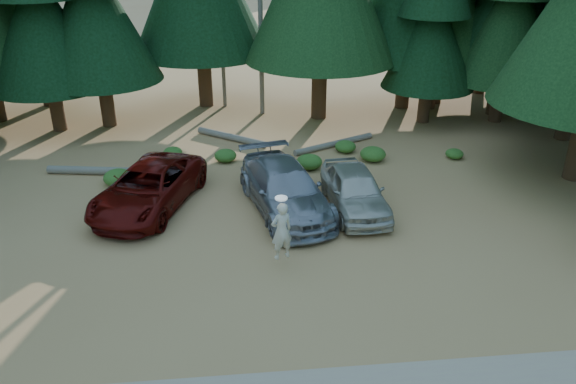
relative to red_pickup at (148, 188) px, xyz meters
name	(u,v)px	position (x,y,z in m)	size (l,w,h in m)	color
ground	(264,260)	(3.87, -3.93, -0.77)	(160.00, 160.00, 0.00)	#AB7B48
forest_belt_north	(247,111)	(3.87, 11.07, -0.77)	(36.00, 7.00, 22.00)	black
snag_back	(221,13)	(2.67, 12.07, 4.23)	(0.20, 0.20, 10.00)	#6A6055
red_pickup	(148,188)	(0.00, 0.00, 0.00)	(2.57, 5.57, 1.55)	#530A07
silver_minivan_center	(285,189)	(4.83, -0.69, 0.04)	(2.29, 5.63, 1.63)	gray
silver_minivan_right	(355,190)	(7.30, -0.87, -0.01)	(1.81, 4.49, 1.53)	beige
frisbee_player	(282,231)	(4.39, -4.29, 0.43)	(0.77, 0.64, 1.97)	beige
log_left	(103,171)	(-2.27, 3.12, -0.61)	(0.33, 0.33, 4.57)	#6A6055
log_mid	(231,137)	(2.98, 6.57, -0.62)	(0.32, 0.32, 3.84)	#6A6055
log_right	(334,144)	(7.65, 5.27, -0.64)	(0.27, 0.27, 4.27)	#6A6055
shrub_far_left	(118,177)	(-1.48, 2.08, -0.47)	(1.11, 1.11, 0.61)	#2B5D1C
shrub_left	(173,152)	(0.41, 4.72, -0.55)	(0.82, 0.82, 0.45)	#2B5D1C
shrub_center_left	(225,156)	(2.70, 4.03, -0.51)	(0.95, 0.95, 0.52)	#2B5D1C
shrub_center_right	(309,162)	(6.19, 2.91, -0.48)	(1.08, 1.08, 0.59)	#2B5D1C
shrub_right	(345,146)	(8.04, 4.59, -0.52)	(0.94, 0.94, 0.52)	#2B5D1C
shrub_far_right	(373,154)	(9.02, 3.48, -0.47)	(1.10, 1.10, 0.60)	#2B5D1C
shrub_edge_east	(454,154)	(12.62, 3.38, -0.56)	(0.76, 0.76, 0.42)	#2B5D1C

